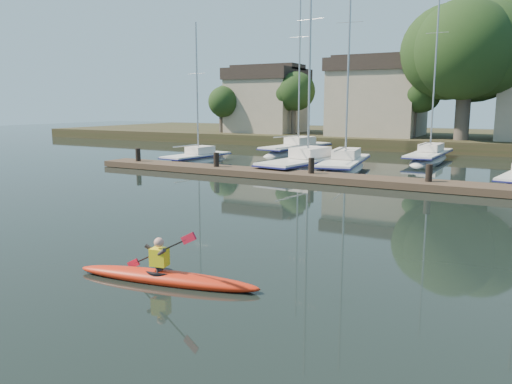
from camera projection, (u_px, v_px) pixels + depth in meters
The scene contains 9 objects.
ground at pixel (214, 259), 13.07m from camera, with size 160.00×160.00×0.00m, color black.
kayak at pixel (165, 275), 11.35m from camera, with size 4.58×1.39×1.45m.
dock at pixel (366, 180), 25.14m from camera, with size 34.00×2.00×1.80m.
sailboat_0 at pixel (197, 164), 35.02m from camera, with size 2.63×6.85×10.60m.
sailboat_1 at pixel (306, 173), 30.99m from camera, with size 3.73×9.72×15.49m.
sailboat_2 at pixel (344, 172), 31.18m from camera, with size 3.39×9.39×15.20m.
sailboat_5 at pixel (296, 155), 41.60m from camera, with size 3.66×9.93×16.06m.
sailboat_6 at pixel (429, 162), 36.20m from camera, with size 2.36×9.68×15.29m.
shore at pixel (465, 112), 46.60m from camera, with size 90.00×25.25×12.75m.
Camera 1 is at (6.97, -10.50, 4.01)m, focal length 35.00 mm.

